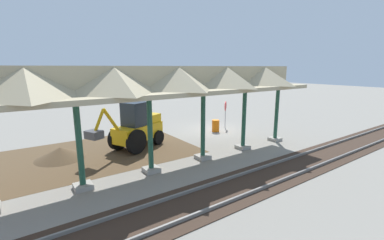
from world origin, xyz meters
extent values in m
plane|color=gray|center=(0.00, 0.00, 0.00)|extent=(120.00, 120.00, 0.00)
cube|color=brown|center=(8.82, 0.58, 0.00)|extent=(10.28, 7.00, 0.01)
cube|color=#9E998E|center=(-1.41, 4.73, 0.10)|extent=(0.70, 0.70, 0.20)
cylinder|color=#1E4C38|center=(-1.41, 4.73, 1.80)|extent=(0.24, 0.24, 3.60)
cube|color=#9E998E|center=(1.64, 4.73, 0.10)|extent=(0.70, 0.70, 0.20)
cylinder|color=#1E4C38|center=(1.64, 4.73, 1.80)|extent=(0.24, 0.24, 3.60)
cube|color=#9E998E|center=(4.69, 4.73, 0.10)|extent=(0.70, 0.70, 0.20)
cylinder|color=#1E4C38|center=(4.69, 4.73, 1.80)|extent=(0.24, 0.24, 3.60)
cube|color=#9E998E|center=(7.73, 4.73, 0.10)|extent=(0.70, 0.70, 0.20)
cylinder|color=#1E4C38|center=(7.73, 4.73, 1.80)|extent=(0.24, 0.24, 3.60)
cube|color=#9E998E|center=(10.78, 4.73, 0.10)|extent=(0.70, 0.70, 0.20)
cylinder|color=#1E4C38|center=(10.78, 4.73, 1.80)|extent=(0.24, 0.24, 3.60)
cube|color=tan|center=(6.21, 4.73, 3.70)|extent=(16.45, 3.20, 0.20)
cube|color=tan|center=(6.21, 4.73, 4.35)|extent=(16.45, 0.20, 1.10)
pyramid|color=tan|center=(0.11, 4.73, 4.35)|extent=(2.74, 3.20, 1.10)
pyramid|color=tan|center=(3.16, 4.73, 4.35)|extent=(2.74, 3.20, 1.10)
pyramid|color=tan|center=(6.21, 4.73, 4.35)|extent=(2.74, 3.20, 1.10)
pyramid|color=tan|center=(9.26, 4.73, 4.35)|extent=(2.74, 3.20, 1.10)
pyramid|color=tan|center=(12.31, 4.73, 4.35)|extent=(2.74, 3.20, 1.10)
cube|color=slate|center=(0.00, 7.53, 0.07)|extent=(60.00, 0.08, 0.15)
cube|color=slate|center=(0.00, 8.97, 0.07)|extent=(60.00, 0.08, 0.15)
cube|color=#38281E|center=(0.00, 8.25, 0.01)|extent=(60.00, 2.58, 0.03)
cylinder|color=gray|center=(-1.19, 0.01, 0.98)|extent=(0.06, 0.06, 1.96)
cylinder|color=red|center=(-1.19, 0.01, 1.77)|extent=(0.62, 0.49, 0.76)
cube|color=#EAB214|center=(6.69, 0.85, 0.97)|extent=(3.45, 2.52, 0.90)
cube|color=#1E262D|center=(6.87, 0.94, 2.12)|extent=(1.67, 1.61, 1.40)
cube|color=#EAB214|center=(5.76, 0.43, 1.67)|extent=(1.50, 1.47, 0.50)
cylinder|color=black|center=(7.86, 0.61, 0.70)|extent=(1.40, 0.86, 1.40)
cylinder|color=black|center=(7.26, 1.91, 0.70)|extent=(1.40, 0.86, 1.40)
cylinder|color=black|center=(5.97, -0.19, 0.45)|extent=(0.94, 0.65, 0.90)
cylinder|color=black|center=(5.43, 0.99, 0.45)|extent=(0.94, 0.65, 0.90)
cylinder|color=#EAB214|center=(8.56, 1.71, 2.08)|extent=(1.04, 0.61, 1.41)
cylinder|color=#EAB214|center=(9.29, 2.05, 2.13)|extent=(0.82, 0.49, 1.27)
cube|color=#47474C|center=(9.60, 2.19, 1.54)|extent=(0.88, 0.98, 0.40)
cone|color=brown|center=(10.96, 0.31, 0.00)|extent=(5.23, 5.23, 1.25)
cylinder|color=orange|center=(0.28, 0.56, 0.45)|extent=(0.56, 0.56, 0.90)
camera|label=1|loc=(12.68, 15.17, 4.86)|focal=24.00mm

